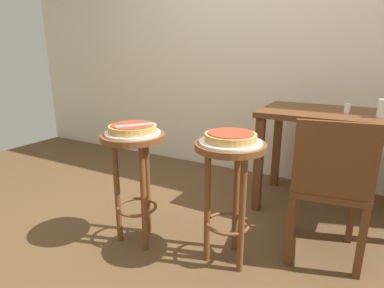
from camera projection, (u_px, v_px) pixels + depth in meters
name	position (u px, v px, depth m)	size (l,w,h in m)	color
ground_plane	(172.00, 258.00, 1.87)	(6.00, 6.00, 0.00)	brown
back_wall	(267.00, 16.00, 2.85)	(6.00, 0.10, 3.00)	beige
stool_foreground	(135.00, 164.00, 1.91)	(0.38, 0.38, 0.71)	brown
serving_plate_foreground	(133.00, 133.00, 1.86)	(0.33, 0.33, 0.01)	white
pizza_foreground	(133.00, 128.00, 1.85)	(0.28, 0.28, 0.05)	tan
stool_middle	(229.00, 176.00, 1.72)	(0.38, 0.38, 0.71)	brown
serving_plate_middle	(231.00, 142.00, 1.67)	(0.34, 0.34, 0.01)	white
pizza_middle	(231.00, 137.00, 1.66)	(0.28, 0.28, 0.05)	tan
dining_table	(338.00, 129.00, 2.29)	(1.08, 0.64, 0.77)	#5B3319
cup_near_edge	(384.00, 108.00, 2.04)	(0.07, 0.07, 0.12)	silver
condiment_shaker	(347.00, 108.00, 2.19)	(0.04, 0.04, 0.07)	white
wooden_chair	(329.00, 185.00, 1.75)	(0.46, 0.46, 0.85)	#5B3319
pizza_server_knife	(134.00, 125.00, 1.81)	(0.22, 0.02, 0.01)	silver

